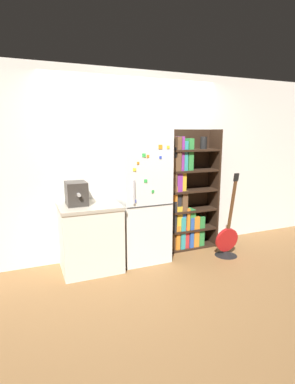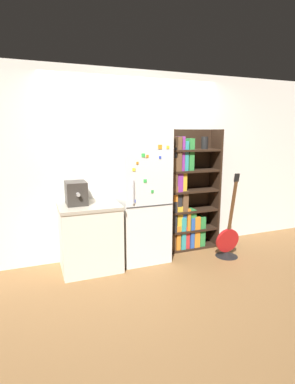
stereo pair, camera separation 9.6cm
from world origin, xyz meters
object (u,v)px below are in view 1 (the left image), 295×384
at_px(espresso_machine, 76,193).
at_px(refrigerator, 142,192).
at_px(guitar, 227,244).
at_px(bookshelf, 185,198).

bearing_deg(espresso_machine, refrigerator, -0.23).
bearing_deg(refrigerator, guitar, -18.09).
xyz_separation_m(refrigerator, bookshelf, (0.74, 0.14, -0.18)).
bearing_deg(refrigerator, espresso_machine, 179.77).
distance_m(bookshelf, espresso_machine, 1.65).
xyz_separation_m(espresso_machine, guitar, (2.04, -0.38, -0.84)).
height_order(refrigerator, bookshelf, refrigerator).
distance_m(bookshelf, guitar, 0.90).
distance_m(refrigerator, bookshelf, 0.78).
xyz_separation_m(bookshelf, espresso_machine, (-1.63, -0.14, 0.23)).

